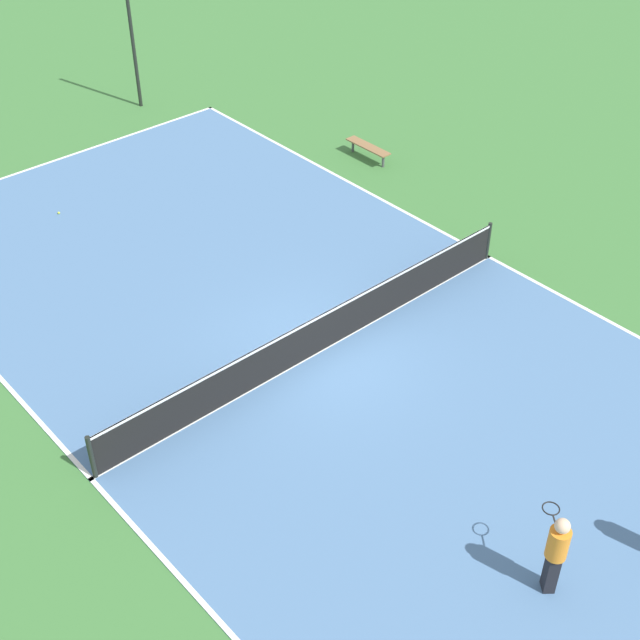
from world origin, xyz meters
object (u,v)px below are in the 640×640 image
(player_center_orange, at_px, (556,550))
(fence_post_back_right, at_px, (132,38))
(bench, at_px, (368,148))
(tennis_ball_midcourt, at_px, (59,213))
(tennis_net, at_px, (320,332))

(player_center_orange, relative_size, fence_post_back_right, 0.37)
(bench, distance_m, fence_post_back_right, 8.86)
(bench, bearing_deg, fence_post_back_right, 21.21)
(bench, bearing_deg, player_center_orange, 147.26)
(tennis_ball_midcourt, bearing_deg, bench, -20.53)
(tennis_net, bearing_deg, fence_post_back_right, 73.49)
(tennis_net, bearing_deg, tennis_ball_midcourt, 99.12)
(tennis_net, relative_size, bench, 7.04)
(tennis_net, xyz_separation_m, bench, (7.31, 6.06, -0.17))
(fence_post_back_right, bearing_deg, bench, -68.79)
(player_center_orange, bearing_deg, fence_post_back_right, 25.57)
(fence_post_back_right, bearing_deg, tennis_ball_midcourt, -140.13)
(bench, relative_size, tennis_ball_midcourt, 24.23)
(tennis_ball_midcourt, bearing_deg, tennis_net, -80.88)
(bench, relative_size, player_center_orange, 0.95)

